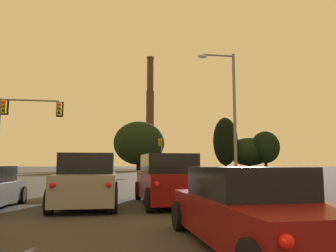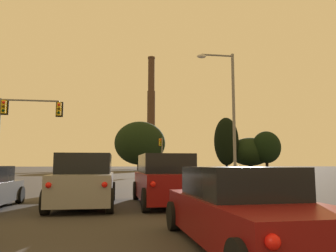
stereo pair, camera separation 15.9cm
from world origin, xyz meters
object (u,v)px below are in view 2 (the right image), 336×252
(suv_right_lane_second, at_px, (165,180))
(sedan_right_lane_third, at_px, (243,210))
(street_lamp, at_px, (229,105))
(suv_center_lane_second, at_px, (85,181))
(traffic_light_overhead_left, at_px, (20,119))
(hatchback_center_lane_front, at_px, (94,179))
(traffic_light_far_right, at_px, (161,150))
(smokestack, at_px, (151,124))

(suv_right_lane_second, bearing_deg, sedan_right_lane_third, -87.49)
(street_lamp, bearing_deg, suv_center_lane_second, -134.23)
(suv_right_lane_second, distance_m, street_lamp, 11.29)
(suv_center_lane_second, bearing_deg, traffic_light_overhead_left, 113.99)
(hatchback_center_lane_front, relative_size, traffic_light_overhead_left, 0.62)
(traffic_light_overhead_left, height_order, traffic_light_far_right, traffic_light_overhead_left)
(street_lamp, bearing_deg, hatchback_center_lane_front, -166.86)
(suv_right_lane_second, distance_m, suv_center_lane_second, 2.91)
(suv_right_lane_second, bearing_deg, traffic_light_overhead_left, 121.36)
(sedan_right_lane_third, bearing_deg, suv_right_lane_second, 91.72)
(hatchback_center_lane_front, distance_m, suv_right_lane_second, 7.32)
(suv_center_lane_second, distance_m, street_lamp, 13.03)
(traffic_light_far_right, bearing_deg, sedan_right_lane_third, -95.58)
(hatchback_center_lane_front, relative_size, suv_center_lane_second, 0.85)
(traffic_light_far_right, bearing_deg, traffic_light_overhead_left, -123.82)
(hatchback_center_lane_front, relative_size, traffic_light_far_right, 0.76)
(smokestack, bearing_deg, traffic_light_overhead_left, -101.29)
(suv_center_lane_second, bearing_deg, suv_right_lane_second, 1.59)
(sedan_right_lane_third, bearing_deg, smokestack, 82.93)
(hatchback_center_lane_front, height_order, traffic_light_far_right, traffic_light_far_right)
(suv_right_lane_second, relative_size, smokestack, 0.11)
(hatchback_center_lane_front, height_order, street_lamp, street_lamp)
(hatchback_center_lane_front, bearing_deg, street_lamp, 15.40)
(suv_right_lane_second, xyz_separation_m, traffic_light_overhead_left, (-9.47, 14.79, 4.18))
(suv_center_lane_second, distance_m, smokestack, 122.25)
(suv_right_lane_second, height_order, traffic_light_overhead_left, traffic_light_overhead_left)
(suv_center_lane_second, relative_size, street_lamp, 0.54)
(traffic_light_far_right, height_order, smokestack, smokestack)
(suv_right_lane_second, height_order, smokestack, smokestack)
(traffic_light_far_right, height_order, street_lamp, street_lamp)
(sedan_right_lane_third, height_order, suv_right_lane_second, suv_right_lane_second)
(sedan_right_lane_third, relative_size, suv_center_lane_second, 0.97)
(sedan_right_lane_third, relative_size, smokestack, 0.10)
(suv_right_lane_second, relative_size, traffic_light_overhead_left, 0.74)
(traffic_light_overhead_left, bearing_deg, traffic_light_far_right, 56.18)
(sedan_right_lane_third, xyz_separation_m, traffic_light_far_right, (4.14, 42.41, 2.94))
(sedan_right_lane_third, height_order, suv_center_lane_second, suv_center_lane_second)
(street_lamp, height_order, smokestack, smokestack)
(traffic_light_overhead_left, distance_m, street_lamp, 16.27)
(sedan_right_lane_third, relative_size, traffic_light_far_right, 0.87)
(sedan_right_lane_third, xyz_separation_m, traffic_light_overhead_left, (-9.91, 21.43, 4.41))
(hatchback_center_lane_front, xyz_separation_m, sedan_right_lane_third, (3.50, -13.29, 0.00))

